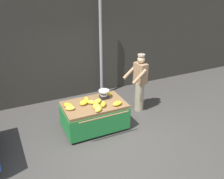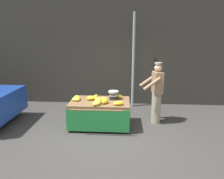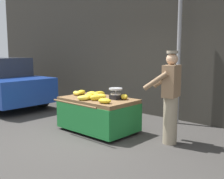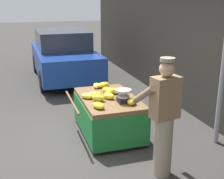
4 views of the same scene
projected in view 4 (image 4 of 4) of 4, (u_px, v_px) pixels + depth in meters
ground_plane at (72, 142)px, 5.26m from camera, size 60.00×60.00×0.00m
back_wall at (221, 13)px, 5.44m from camera, size 16.00×0.24×4.38m
banana_cart at (108, 108)px, 5.47m from camera, size 1.60×1.19×0.72m
weighing_scale at (123, 96)px, 5.11m from camera, size 0.28×0.28×0.23m
banana_bunch_0 at (132, 102)px, 5.01m from camera, size 0.25×0.23×0.11m
banana_bunch_1 at (114, 91)px, 5.57m from camera, size 0.17×0.31×0.12m
banana_bunch_2 at (109, 96)px, 5.30m from camera, size 0.26×0.24×0.11m
banana_bunch_3 at (87, 96)px, 5.32m from camera, size 0.26×0.26×0.10m
banana_bunch_4 at (96, 86)px, 5.97m from camera, size 0.25×0.18×0.10m
banana_bunch_5 at (98, 98)px, 5.19m from camera, size 0.23×0.27×0.12m
banana_bunch_6 at (103, 85)px, 6.01m from camera, size 0.26×0.33×0.11m
banana_bunch_7 at (108, 90)px, 5.65m from camera, size 0.29×0.28×0.12m
banana_bunch_8 at (94, 95)px, 5.36m from camera, size 0.21×0.28×0.12m
banana_bunch_9 at (98, 105)px, 4.85m from camera, size 0.30×0.23×0.10m
banana_bunch_10 at (108, 94)px, 5.46m from camera, size 0.29×0.27×0.10m
vendor_person at (164, 118)px, 4.07m from camera, size 0.63×0.58×1.71m
parked_car at (63, 55)px, 9.31m from camera, size 3.92×1.78×1.51m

